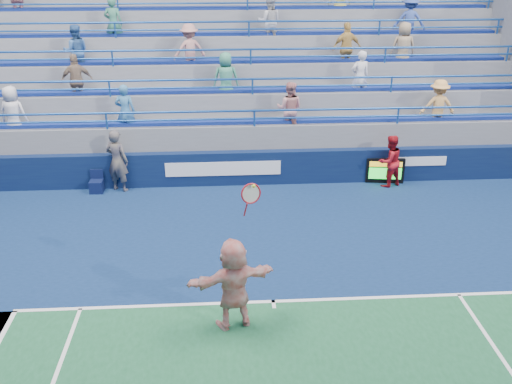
{
  "coord_description": "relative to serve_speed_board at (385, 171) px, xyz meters",
  "views": [
    {
      "loc": [
        -1.02,
        -10.21,
        7.2
      ],
      "look_at": [
        -0.22,
        2.5,
        1.5
      ],
      "focal_mm": 40.0,
      "sensor_mm": 36.0,
      "label": 1
    }
  ],
  "objects": [
    {
      "name": "serve_speed_board",
      "position": [
        0.0,
        0.0,
        0.0
      ],
      "size": [
        1.21,
        0.28,
        0.83
      ],
      "color": "black",
      "rests_on": "ground"
    },
    {
      "name": "sponsor_wall",
      "position": [
        -4.13,
        0.2,
        0.13
      ],
      "size": [
        18.0,
        0.32,
        1.1
      ],
      "color": "#0B163D",
      "rests_on": "ground"
    },
    {
      "name": "tennis_player",
      "position": [
        -5.0,
        -7.02,
        0.56
      ],
      "size": [
        1.89,
        1.06,
        3.12
      ],
      "color": "white",
      "rests_on": "ground"
    },
    {
      "name": "ground",
      "position": [
        -4.14,
        -6.3,
        -0.42
      ],
      "size": [
        120.0,
        120.0,
        0.0
      ],
      "primitive_type": "plane",
      "color": "#333538"
    },
    {
      "name": "line_judge",
      "position": [
        -8.35,
        -0.06,
        0.56
      ],
      "size": [
        0.85,
        0.72,
        1.97
      ],
      "primitive_type": "imported",
      "rotation": [
        0.0,
        0.0,
        2.73
      ],
      "color": "#15183C",
      "rests_on": "ground"
    },
    {
      "name": "ball_girl",
      "position": [
        0.05,
        -0.23,
        0.41
      ],
      "size": [
        1.0,
        0.91,
        1.67
      ],
      "primitive_type": "imported",
      "rotation": [
        0.0,
        0.0,
        3.57
      ],
      "color": "#AF141D",
      "rests_on": "ground"
    },
    {
      "name": "bleacher_stand",
      "position": [
        -4.14,
        3.97,
        1.13
      ],
      "size": [
        18.0,
        5.6,
        6.13
      ],
      "color": "slate",
      "rests_on": "ground"
    },
    {
      "name": "judge_chair",
      "position": [
        -9.04,
        -0.17,
        -0.19
      ],
      "size": [
        0.4,
        0.4,
        0.7
      ],
      "color": "#0B1439",
      "rests_on": "ground"
    }
  ]
}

